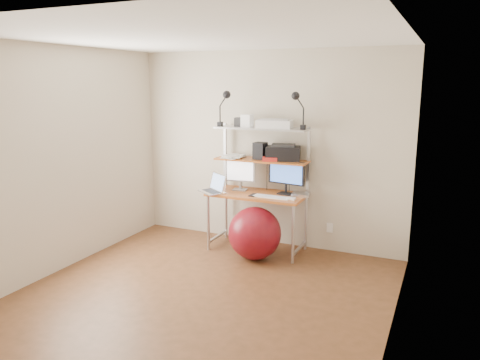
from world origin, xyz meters
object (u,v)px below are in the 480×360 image
at_px(monitor_silver, 240,173).
at_px(exercise_ball, 255,233).
at_px(printer, 283,153).
at_px(monitor_black, 286,175).
at_px(laptop, 215,188).

bearing_deg(monitor_silver, exercise_ball, -55.07).
relative_size(monitor_silver, exercise_ball, 0.67).
distance_m(monitor_silver, printer, 0.61).
height_order(monitor_silver, exercise_ball, monitor_silver).
height_order(monitor_black, exercise_ball, monitor_black).
bearing_deg(monitor_silver, printer, 1.30).
bearing_deg(laptop, monitor_black, 52.32).
bearing_deg(exercise_ball, printer, 69.44).
xyz_separation_m(laptop, exercise_ball, (0.61, -0.14, -0.47)).
xyz_separation_m(monitor_silver, laptop, (-0.25, -0.24, -0.18)).
height_order(laptop, exercise_ball, laptop).
bearing_deg(laptop, monitor_silver, 79.20).
bearing_deg(monitor_silver, monitor_black, -5.38).
height_order(laptop, printer, printer).
bearing_deg(printer, laptop, -171.49).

